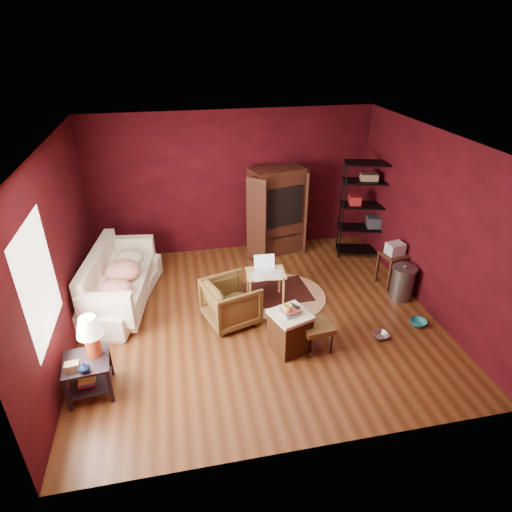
{
  "coord_description": "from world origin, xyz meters",
  "views": [
    {
      "loc": [
        -1.15,
        -5.47,
        4.13
      ],
      "look_at": [
        0.0,
        0.2,
        1.0
      ],
      "focal_mm": 30.0,
      "sensor_mm": 36.0,
      "label": 1
    }
  ],
  "objects_px": {
    "side_table": "(89,349)",
    "tv_armoire": "(277,210)",
    "sofa": "(120,283)",
    "wire_shelving": "(366,206)",
    "laptop_desk": "(265,275)",
    "hamper": "(290,330)",
    "armchair": "(231,300)"
  },
  "relations": [
    {
      "from": "sofa",
      "to": "wire_shelving",
      "type": "xyz_separation_m",
      "value": [
        4.64,
        0.89,
        0.65
      ]
    },
    {
      "from": "laptop_desk",
      "to": "tv_armoire",
      "type": "relative_size",
      "value": 0.45
    },
    {
      "from": "armchair",
      "to": "hamper",
      "type": "height_order",
      "value": "armchair"
    },
    {
      "from": "side_table",
      "to": "laptop_desk",
      "type": "height_order",
      "value": "side_table"
    },
    {
      "from": "hamper",
      "to": "tv_armoire",
      "type": "distance_m",
      "value": 3.1
    },
    {
      "from": "armchair",
      "to": "laptop_desk",
      "type": "relative_size",
      "value": 0.98
    },
    {
      "from": "side_table",
      "to": "armchair",
      "type": "bearing_deg",
      "value": 29.33
    },
    {
      "from": "laptop_desk",
      "to": "sofa",
      "type": "bearing_deg",
      "value": 175.01
    },
    {
      "from": "wire_shelving",
      "to": "sofa",
      "type": "bearing_deg",
      "value": -154.94
    },
    {
      "from": "wire_shelving",
      "to": "armchair",
      "type": "bearing_deg",
      "value": -135.34
    },
    {
      "from": "side_table",
      "to": "tv_armoire",
      "type": "xyz_separation_m",
      "value": [
        3.17,
        3.26,
        0.26
      ]
    },
    {
      "from": "armchair",
      "to": "laptop_desk",
      "type": "bearing_deg",
      "value": -71.32
    },
    {
      "from": "hamper",
      "to": "wire_shelving",
      "type": "relative_size",
      "value": 0.37
    },
    {
      "from": "hamper",
      "to": "tv_armoire",
      "type": "xyz_separation_m",
      "value": [
        0.54,
        3.0,
        0.59
      ]
    },
    {
      "from": "side_table",
      "to": "wire_shelving",
      "type": "xyz_separation_m",
      "value": [
        4.83,
        2.79,
        0.4
      ]
    },
    {
      "from": "hamper",
      "to": "wire_shelving",
      "type": "bearing_deg",
      "value": 49.0
    },
    {
      "from": "sofa",
      "to": "laptop_desk",
      "type": "relative_size",
      "value": 2.63
    },
    {
      "from": "side_table",
      "to": "tv_armoire",
      "type": "height_order",
      "value": "tv_armoire"
    },
    {
      "from": "armchair",
      "to": "sofa",
      "type": "bearing_deg",
      "value": 47.37
    },
    {
      "from": "sofa",
      "to": "laptop_desk",
      "type": "xyz_separation_m",
      "value": [
        2.37,
        -0.36,
        0.08
      ]
    },
    {
      "from": "laptop_desk",
      "to": "tv_armoire",
      "type": "xyz_separation_m",
      "value": [
        0.61,
        1.72,
        0.42
      ]
    },
    {
      "from": "armchair",
      "to": "tv_armoire",
      "type": "height_order",
      "value": "tv_armoire"
    },
    {
      "from": "tv_armoire",
      "to": "armchair",
      "type": "bearing_deg",
      "value": -133.9
    },
    {
      "from": "sofa",
      "to": "wire_shelving",
      "type": "distance_m",
      "value": 4.77
    },
    {
      "from": "hamper",
      "to": "laptop_desk",
      "type": "bearing_deg",
      "value": 93.19
    },
    {
      "from": "hamper",
      "to": "sofa",
      "type": "bearing_deg",
      "value": 146.07
    },
    {
      "from": "sofa",
      "to": "hamper",
      "type": "height_order",
      "value": "sofa"
    },
    {
      "from": "side_table",
      "to": "hamper",
      "type": "relative_size",
      "value": 1.54
    },
    {
      "from": "sofa",
      "to": "armchair",
      "type": "bearing_deg",
      "value": -99.85
    },
    {
      "from": "armchair",
      "to": "wire_shelving",
      "type": "relative_size",
      "value": 0.4
    },
    {
      "from": "side_table",
      "to": "hamper",
      "type": "xyz_separation_m",
      "value": [
        2.63,
        0.26,
        -0.33
      ]
    },
    {
      "from": "laptop_desk",
      "to": "tv_armoire",
      "type": "height_order",
      "value": "tv_armoire"
    }
  ]
}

